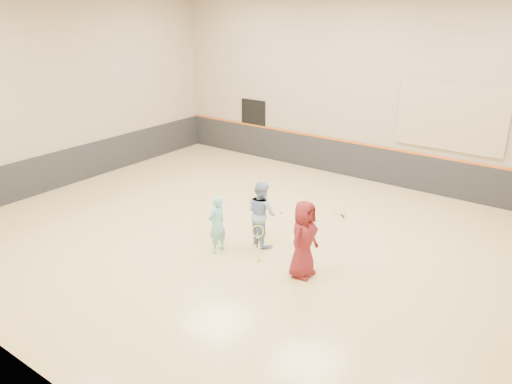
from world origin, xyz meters
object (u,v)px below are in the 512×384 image
Objects in this scene: instructor at (262,213)px; girl at (217,224)px; spare_racket at (340,211)px; young_man at (304,239)px.

girl is at bearing 78.23° from instructor.
girl is at bearing -108.98° from spare_racket.
spare_racket is (1.32, 3.85, -0.66)m from girl.
spare_racket is (-0.94, 3.60, -0.82)m from young_man.
young_man is at bearing -75.43° from spare_racket.
instructor is 0.93× the size of young_man.
instructor is (0.61, 0.98, 0.10)m from girl.
girl is at bearing 95.79° from young_man.
instructor is 1.80m from young_man.
young_man reaches higher than girl.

